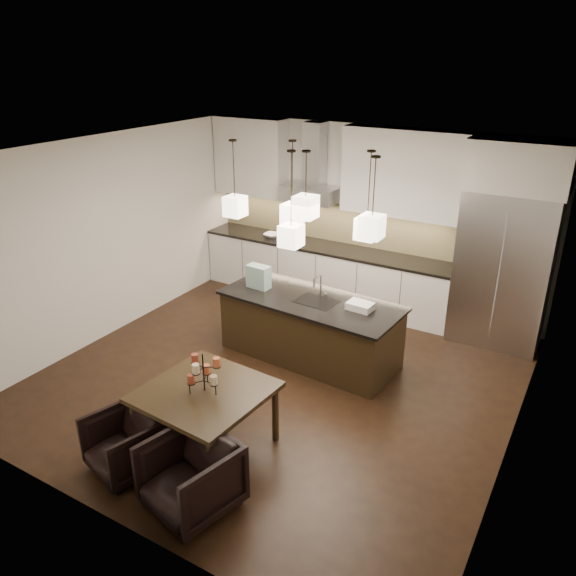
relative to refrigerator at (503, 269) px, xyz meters
The scene contains 37 objects.
floor 3.35m from the refrigerator, 131.42° to the right, with size 5.50×5.50×0.02m, color black.
ceiling 3.62m from the refrigerator, 131.42° to the right, with size 5.50×5.50×0.02m, color white.
wall_back 2.16m from the refrigerator, 169.74° to the left, with size 5.50×0.02×2.80m, color silver.
wall_front 5.56m from the refrigerator, 112.22° to the right, with size 5.50×0.02×2.80m, color silver.
wall_left 5.42m from the refrigerator, 153.91° to the right, with size 0.02×5.50×2.80m, color silver.
wall_right 2.49m from the refrigerator, 74.50° to the right, with size 0.02×5.50×2.80m, color silver.
refrigerator is the anchor object (origin of this frame).
fridge_panel 1.40m from the refrigerator, ahead, with size 1.26×0.72×0.65m, color silver.
lower_cabinets 2.80m from the refrigerator, behind, with size 4.21×0.62×0.88m, color silver.
countertop 2.73m from the refrigerator, behind, with size 4.21×0.66×0.04m, color black.
backsplash 2.75m from the refrigerator, behind, with size 4.21×0.02×0.63m, color tan.
upper_cab_left 4.35m from the refrigerator, behind, with size 1.25×0.35×1.25m, color silver.
upper_cab_right 1.91m from the refrigerator, behind, with size 1.86×0.35×1.25m, color silver.
hood_canopy 3.09m from the refrigerator, behind, with size 0.90×0.52×0.24m, color #B7B7BA.
hood_chimney 3.28m from the refrigerator, behind, with size 0.30×0.28×0.96m, color #B7B7BA.
fruit_bowl 3.69m from the refrigerator, behind, with size 0.26×0.26×0.06m, color silver.
island_body 2.75m from the refrigerator, 139.23° to the right, with size 2.30×0.92×0.81m, color black.
island_top 2.68m from the refrigerator, 139.23° to the right, with size 2.37×0.99×0.04m, color black.
faucet 2.53m from the refrigerator, 139.24° to the right, with size 0.09×0.22×0.35m, color silver, non-canonical shape.
tote_bag 3.31m from the refrigerator, 148.05° to the right, with size 0.31×0.17×0.31m, color #235E47.
food_container 2.17m from the refrigerator, 128.39° to the right, with size 0.31×0.22×0.09m, color silver.
dining_table 4.48m from the refrigerator, 117.56° to the right, with size 1.17×1.17×0.70m, color black, non-canonical shape.
candelabra 4.42m from the refrigerator, 117.56° to the right, with size 0.34×0.34×0.41m, color black, non-canonical shape.
candle_a 4.37m from the refrigerator, 115.99° to the right, with size 0.07×0.07×0.09m, color #D2B691.
candle_b 4.35m from the refrigerator, 118.94° to the right, with size 0.07×0.07×0.09m, color #C1512C.
candle_c 4.55m from the refrigerator, 117.76° to the right, with size 0.07×0.07×0.09m, color maroon.
candle_d 4.30m from the refrigerator, 116.76° to the right, with size 0.07×0.07×0.09m, color #C1512C.
candle_e 4.45m from the refrigerator, 119.09° to the right, with size 0.07×0.07×0.09m, color maroon.
candle_f 4.52m from the refrigerator, 116.73° to the right, with size 0.07×0.07×0.09m, color #D2B691.
armchair_left 5.29m from the refrigerator, 118.94° to the right, with size 0.64×0.66×0.60m, color black.
armchair_right 4.98m from the refrigerator, 109.61° to the right, with size 0.73×0.75×0.68m, color black.
pendant_a 3.70m from the refrigerator, 148.74° to the right, with size 0.24×0.24×0.26m, color #F4E5C5.
pendant_b 2.97m from the refrigerator, 147.96° to the right, with size 0.24×0.24×0.26m, color #F4E5C5.
pendant_c 3.04m from the refrigerator, 132.66° to the right, with size 0.24×0.24×0.26m, color #F4E5C5.
pendant_d 2.31m from the refrigerator, 127.27° to the right, with size 0.24×0.24×0.26m, color #F4E5C5.
pendant_e 2.50m from the refrigerator, 119.34° to the right, with size 0.24×0.24×0.26m, color #F4E5C5.
pendant_f 3.08m from the refrigerator, 133.81° to the right, with size 0.24×0.24×0.26m, color #F4E5C5.
Camera 1 is at (3.16, -5.19, 3.84)m, focal length 35.00 mm.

